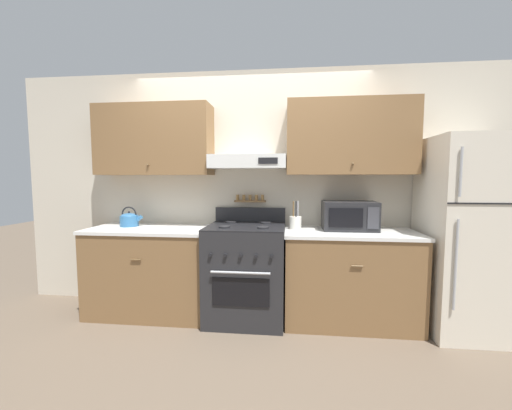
# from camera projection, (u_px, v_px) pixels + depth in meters

# --- Properties ---
(ground_plane) EXTENTS (16.00, 16.00, 0.00)m
(ground_plane) POSITION_uv_depth(u_px,v_px,m) (242.00, 332.00, 2.87)
(ground_plane) COLOR brown
(wall_back) EXTENTS (5.20, 0.46, 2.55)m
(wall_back) POSITION_uv_depth(u_px,v_px,m) (251.00, 173.00, 3.36)
(wall_back) COLOR beige
(wall_back) RESTS_ON ground_plane
(counter_left) EXTENTS (1.24, 0.67, 0.90)m
(counter_left) POSITION_uv_depth(u_px,v_px,m) (152.00, 270.00, 3.28)
(counter_left) COLOR brown
(counter_left) RESTS_ON ground_plane
(counter_right) EXTENTS (1.26, 0.67, 0.90)m
(counter_right) POSITION_uv_depth(u_px,v_px,m) (349.00, 277.00, 3.06)
(counter_right) COLOR brown
(counter_right) RESTS_ON ground_plane
(stove_range) EXTENTS (0.76, 0.72, 1.09)m
(stove_range) POSITION_uv_depth(u_px,v_px,m) (246.00, 272.00, 3.13)
(stove_range) COLOR #232326
(stove_range) RESTS_ON ground_plane
(refrigerator) EXTENTS (0.68, 0.76, 1.78)m
(refrigerator) POSITION_uv_depth(u_px,v_px,m) (465.00, 235.00, 2.85)
(refrigerator) COLOR beige
(refrigerator) RESTS_ON ground_plane
(tea_kettle) EXTENTS (0.24, 0.19, 0.21)m
(tea_kettle) POSITION_uv_depth(u_px,v_px,m) (130.00, 219.00, 3.32)
(tea_kettle) COLOR teal
(tea_kettle) RESTS_ON counter_left
(microwave) EXTENTS (0.51, 0.36, 0.28)m
(microwave) POSITION_uv_depth(u_px,v_px,m) (349.00, 216.00, 3.09)
(microwave) COLOR #232326
(microwave) RESTS_ON counter_right
(utensil_crock) EXTENTS (0.12, 0.12, 0.28)m
(utensil_crock) POSITION_uv_depth(u_px,v_px,m) (295.00, 222.00, 3.14)
(utensil_crock) COLOR silver
(utensil_crock) RESTS_ON counter_right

